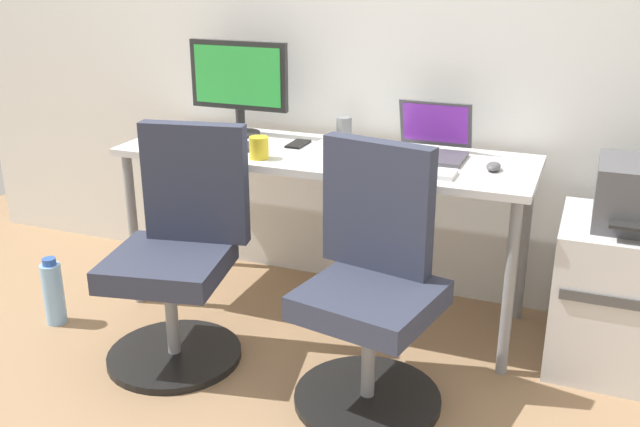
{
  "coord_description": "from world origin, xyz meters",
  "views": [
    {
      "loc": [
        1.07,
        -2.78,
        1.56
      ],
      "look_at": [
        0.0,
        -0.05,
        0.49
      ],
      "focal_mm": 40.29,
      "sensor_mm": 36.0,
      "label": 1
    }
  ],
  "objects_px": {
    "side_cabinet": "(633,297)",
    "desktop_monitor": "(239,81)",
    "coffee_mug": "(259,148)",
    "office_chair_left": "(179,257)",
    "open_laptop": "(430,143)",
    "office_chair_right": "(372,290)",
    "water_bottle_on_floor": "(53,292)"
  },
  "relations": [
    {
      "from": "office_chair_left",
      "to": "open_laptop",
      "type": "bearing_deg",
      "value": 39.18
    },
    {
      "from": "office_chair_left",
      "to": "office_chair_right",
      "type": "distance_m",
      "value": 0.8
    },
    {
      "from": "office_chair_left",
      "to": "coffee_mug",
      "type": "xyz_separation_m",
      "value": [
        0.18,
        0.37,
        0.37
      ]
    },
    {
      "from": "coffee_mug",
      "to": "desktop_monitor",
      "type": "bearing_deg",
      "value": 127.54
    },
    {
      "from": "office_chair_left",
      "to": "side_cabinet",
      "type": "distance_m",
      "value": 1.78
    },
    {
      "from": "desktop_monitor",
      "to": "side_cabinet",
      "type": "bearing_deg",
      "value": -5.1
    },
    {
      "from": "water_bottle_on_floor",
      "to": "desktop_monitor",
      "type": "relative_size",
      "value": 0.65
    },
    {
      "from": "coffee_mug",
      "to": "office_chair_right",
      "type": "bearing_deg",
      "value": -30.99
    },
    {
      "from": "office_chair_right",
      "to": "water_bottle_on_floor",
      "type": "relative_size",
      "value": 3.03
    },
    {
      "from": "office_chair_left",
      "to": "office_chair_right",
      "type": "bearing_deg",
      "value": -0.01
    },
    {
      "from": "coffee_mug",
      "to": "side_cabinet",
      "type": "bearing_deg",
      "value": 7.02
    },
    {
      "from": "office_chair_left",
      "to": "office_chair_right",
      "type": "height_order",
      "value": "same"
    },
    {
      "from": "side_cabinet",
      "to": "coffee_mug",
      "type": "xyz_separation_m",
      "value": [
        -1.5,
        -0.19,
        0.5
      ]
    },
    {
      "from": "office_chair_right",
      "to": "open_laptop",
      "type": "bearing_deg",
      "value": 87.24
    },
    {
      "from": "office_chair_right",
      "to": "desktop_monitor",
      "type": "distance_m",
      "value": 1.27
    },
    {
      "from": "water_bottle_on_floor",
      "to": "office_chair_left",
      "type": "bearing_deg",
      "value": -0.53
    },
    {
      "from": "side_cabinet",
      "to": "water_bottle_on_floor",
      "type": "bearing_deg",
      "value": -166.9
    },
    {
      "from": "open_laptop",
      "to": "coffee_mug",
      "type": "xyz_separation_m",
      "value": [
        -0.65,
        -0.31,
        -0.01
      ]
    },
    {
      "from": "office_chair_right",
      "to": "office_chair_left",
      "type": "bearing_deg",
      "value": 179.99
    },
    {
      "from": "coffee_mug",
      "to": "water_bottle_on_floor",
      "type": "bearing_deg",
      "value": -156.9
    },
    {
      "from": "office_chair_right",
      "to": "coffee_mug",
      "type": "relative_size",
      "value": 10.22
    },
    {
      "from": "side_cabinet",
      "to": "open_laptop",
      "type": "distance_m",
      "value": 1.0
    },
    {
      "from": "office_chair_right",
      "to": "coffee_mug",
      "type": "xyz_separation_m",
      "value": [
        -0.61,
        0.37,
        0.37
      ]
    },
    {
      "from": "office_chair_left",
      "to": "water_bottle_on_floor",
      "type": "height_order",
      "value": "office_chair_left"
    },
    {
      "from": "side_cabinet",
      "to": "open_laptop",
      "type": "xyz_separation_m",
      "value": [
        -0.86,
        0.12,
        0.51
      ]
    },
    {
      "from": "coffee_mug",
      "to": "office_chair_left",
      "type": "bearing_deg",
      "value": -116.48
    },
    {
      "from": "open_laptop",
      "to": "office_chair_left",
      "type": "bearing_deg",
      "value": -140.82
    },
    {
      "from": "office_chair_left",
      "to": "desktop_monitor",
      "type": "relative_size",
      "value": 1.96
    },
    {
      "from": "side_cabinet",
      "to": "open_laptop",
      "type": "height_order",
      "value": "open_laptop"
    },
    {
      "from": "side_cabinet",
      "to": "water_bottle_on_floor",
      "type": "relative_size",
      "value": 1.92
    },
    {
      "from": "side_cabinet",
      "to": "desktop_monitor",
      "type": "height_order",
      "value": "desktop_monitor"
    },
    {
      "from": "open_laptop",
      "to": "coffee_mug",
      "type": "height_order",
      "value": "open_laptop"
    }
  ]
}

